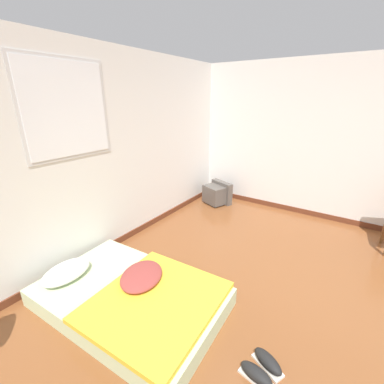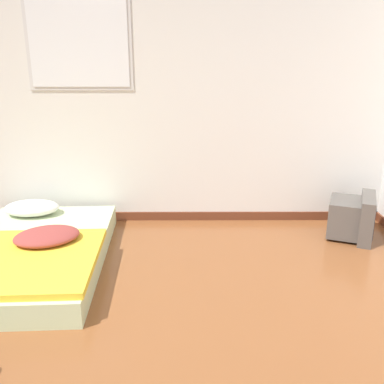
# 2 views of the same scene
# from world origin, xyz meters

# --- Properties ---
(ground_plane) EXTENTS (20.00, 20.00, 0.00)m
(ground_plane) POSITION_xyz_m (0.00, 0.00, 0.00)
(ground_plane) COLOR brown
(wall_back) EXTENTS (8.08, 0.08, 2.60)m
(wall_back) POSITION_xyz_m (-0.00, 2.77, 1.29)
(wall_back) COLOR white
(wall_back) RESTS_ON ground_plane
(wall_right) EXTENTS (0.08, 7.89, 2.60)m
(wall_right) POSITION_xyz_m (2.87, 0.00, 1.29)
(wall_right) COLOR white
(wall_right) RESTS_ON ground_plane
(mattress_bed) EXTENTS (1.25, 1.89, 0.33)m
(mattress_bed) POSITION_xyz_m (-0.47, 1.71, 0.13)
(mattress_bed) COLOR beige
(mattress_bed) RESTS_ON ground_plane
(crt_tv) EXTENTS (0.54, 0.57, 0.43)m
(crt_tv) POSITION_xyz_m (2.40, 2.29, 0.20)
(crt_tv) COLOR #56514C
(crt_tv) RESTS_ON ground_plane
(sneaker_pair) EXTENTS (0.32, 0.32, 0.10)m
(sneaker_pair) POSITION_xyz_m (-0.39, 0.36, 0.05)
(sneaker_pair) COLOR silver
(sneaker_pair) RESTS_ON ground_plane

